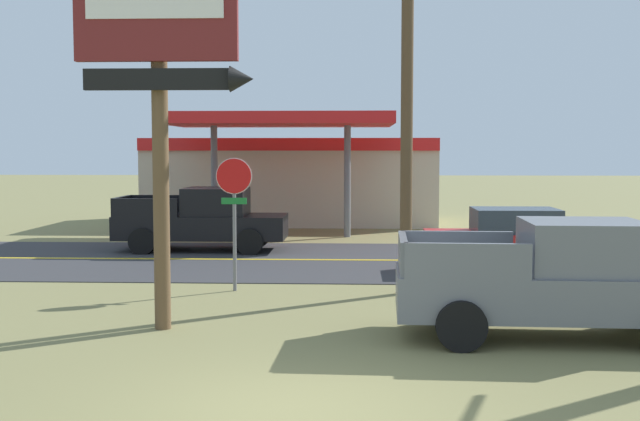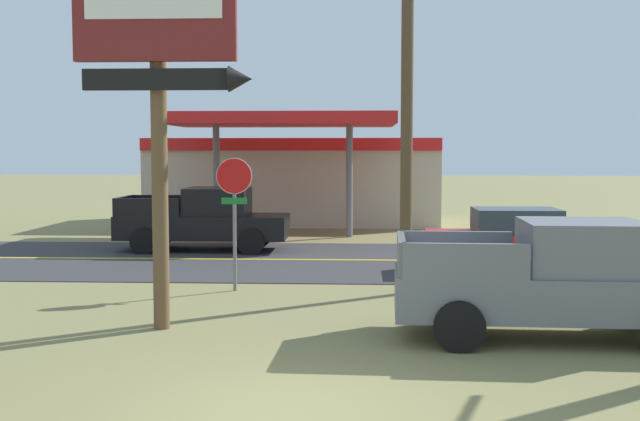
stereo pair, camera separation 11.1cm
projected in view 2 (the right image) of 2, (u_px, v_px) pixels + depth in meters
ground_plane at (287, 411)px, 9.49m from camera, size 180.00×180.00×0.00m
road_asphalt at (329, 260)px, 22.43m from camera, size 140.00×8.00×0.02m
road_centre_line at (329, 260)px, 22.43m from camera, size 126.00×0.20×0.01m
motel_sign at (160, 49)px, 13.41m from camera, size 3.03×0.54×6.95m
stop_sign at (234, 200)px, 17.46m from camera, size 0.80×0.08×2.95m
utility_pole at (407, 83)px, 16.92m from camera, size 2.07×0.26×8.45m
gas_station at (295, 177)px, 34.15m from camera, size 12.00×11.50×4.40m
pickup_grey_parked_on_lawn at (557, 281)px, 13.06m from camera, size 5.27×2.39×1.96m
pickup_black_on_road at (206, 220)px, 24.55m from camera, size 5.20×2.24×1.96m
car_red_near_lane at (511, 240)px, 20.15m from camera, size 4.20×2.00×1.64m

